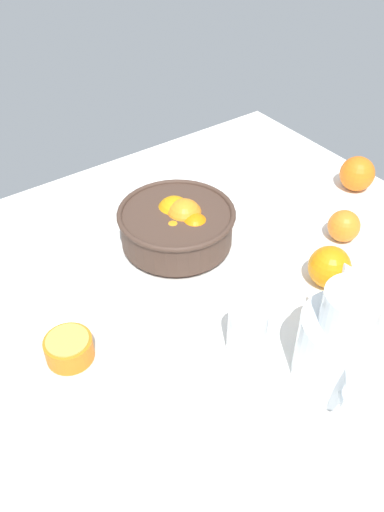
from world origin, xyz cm
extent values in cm
cube|color=white|center=(0.00, 0.00, -1.50)|extent=(122.24, 108.58, 3.00)
cylinder|color=#473328|center=(2.62, 14.18, 0.60)|extent=(22.41, 22.41, 1.20)
cylinder|color=#473328|center=(2.62, 14.18, 4.89)|extent=(24.36, 24.36, 7.38)
torus|color=#473328|center=(2.62, 14.18, 8.58)|extent=(25.56, 25.56, 1.20)
sphere|color=orange|center=(4.39, 13.79, 7.01)|extent=(8.13, 8.13, 8.13)
sphere|color=orange|center=(3.68, 16.60, 6.61)|extent=(7.84, 7.84, 7.84)
sphere|color=orange|center=(1.07, 16.53, 5.00)|extent=(7.28, 7.28, 7.28)
sphere|color=orange|center=(-0.64, 17.02, 4.95)|extent=(6.78, 6.78, 6.78)
sphere|color=orange|center=(-0.03, 11.62, 5.19)|extent=(7.06, 7.06, 7.06)
sphere|color=orange|center=(2.10, 11.50, 5.17)|extent=(6.67, 6.67, 6.67)
sphere|color=orange|center=(4.48, 9.98, 6.42)|extent=(6.44, 6.44, 6.44)
cylinder|color=white|center=(4.76, -31.03, 6.70)|extent=(15.07, 15.07, 13.40)
cylinder|color=white|center=(4.76, -31.03, 16.50)|extent=(9.65, 9.65, 6.20)
cone|color=white|center=(8.86, -26.89, 18.67)|extent=(4.10, 4.10, 2.80)
torus|color=white|center=(-1.10, -36.95, 8.04)|extent=(5.84, 5.89, 7.10)
cylinder|color=#F7B642|center=(4.76, -31.03, 3.52)|extent=(13.86, 13.86, 7.03)
cylinder|color=white|center=(-4.09, -17.62, 4.93)|extent=(7.04, 7.04, 9.86)
cylinder|color=gold|center=(-4.09, -17.62, 3.62)|extent=(6.19, 6.19, 7.24)
cube|color=beige|center=(-25.59, -3.75, 0.63)|extent=(29.21, 17.22, 1.25)
cylinder|color=orange|center=(-30.99, -1.90, 3.39)|extent=(8.43, 8.43, 4.28)
cylinder|color=#FBB34D|center=(-30.99, -1.90, 5.68)|extent=(7.42, 7.42, 0.30)
sphere|color=orange|center=(33.99, -5.85, 3.60)|extent=(7.20, 7.20, 7.20)
sphere|color=orange|center=(20.57, -14.02, 4.32)|extent=(8.65, 8.65, 8.65)
sphere|color=orange|center=(52.09, 6.38, 4.35)|extent=(8.69, 8.69, 8.69)
camera|label=1|loc=(-48.30, -62.71, 76.03)|focal=37.47mm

